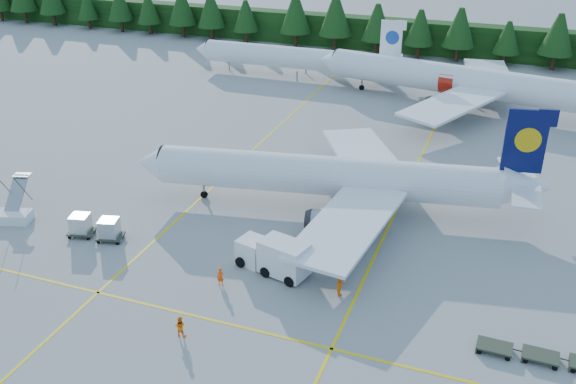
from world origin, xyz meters
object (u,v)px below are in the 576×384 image
(airliner_navy, at_px, (319,176))
(airstairs, at_px, (12,213))
(airliner_red, at_px, (445,79))
(service_truck, at_px, (273,255))

(airliner_navy, distance_m, airstairs, 30.72)
(airliner_navy, relative_size, airliner_red, 0.93)
(airliner_red, height_order, airstairs, airliner_red)
(airstairs, xyz_separation_m, service_truck, (27.50, 0.58, 0.81))
(airliner_red, bearing_deg, airliner_navy, -90.96)
(airliner_navy, xyz_separation_m, airstairs, (-27.59, -13.22, -2.76))
(airliner_red, bearing_deg, service_truck, -88.47)
(service_truck, bearing_deg, airstairs, -164.80)
(airliner_navy, relative_size, airstairs, 6.88)
(airliner_navy, distance_m, service_truck, 12.79)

